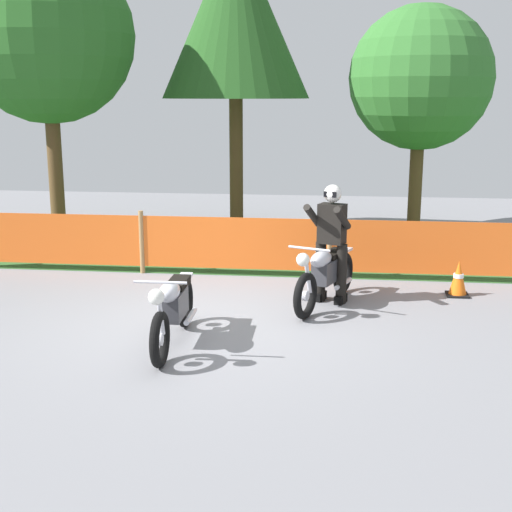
{
  "coord_description": "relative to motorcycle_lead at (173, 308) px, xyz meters",
  "views": [
    {
      "loc": [
        1.65,
        -8.63,
        2.9
      ],
      "look_at": [
        0.64,
        -0.01,
        0.9
      ],
      "focal_mm": 49.12,
      "sensor_mm": 36.0,
      "label": 1
    }
  ],
  "objects": [
    {
      "name": "rider_trailing",
      "position": [
        1.81,
        2.01,
        0.46
      ],
      "size": [
        0.68,
        0.69,
        1.69
      ],
      "rotation": [
        0.0,
        0.0,
        -1.94
      ],
      "color": "black",
      "rests_on": "ground"
    },
    {
      "name": "tree_leftmost",
      "position": [
        -3.55,
        5.32,
        3.51
      ],
      "size": [
        3.25,
        3.25,
        5.6
      ],
      "color": "brown",
      "rests_on": "ground"
    },
    {
      "name": "motorcycle_lead",
      "position": [
        0.0,
        0.0,
        0.0
      ],
      "size": [
        0.59,
        2.0,
        0.94
      ],
      "rotation": [
        0.0,
        0.0,
        -1.56
      ],
      "color": "black",
      "rests_on": "ground"
    },
    {
      "name": "motorcycle_trailing",
      "position": [
        1.74,
        1.83,
        0.0
      ],
      "size": [
        0.91,
        1.91,
        0.95
      ],
      "rotation": [
        0.0,
        0.0,
        -1.94
      ],
      "color": "black",
      "rests_on": "ground"
    },
    {
      "name": "tree_near_right",
      "position": [
        3.51,
        7.36,
        2.77
      ],
      "size": [
        2.94,
        2.94,
        4.71
      ],
      "color": "brown",
      "rests_on": "ground"
    },
    {
      "name": "traffic_cone",
      "position": [
        3.69,
        2.56,
        -0.2
      ],
      "size": [
        0.32,
        0.32,
        0.53
      ],
      "color": "black",
      "rests_on": "ground"
    },
    {
      "name": "grass_verge",
      "position": [
        0.23,
        6.02,
        -0.45
      ],
      "size": [
        24.0,
        5.37,
        0.01
      ],
      "primitive_type": "cube",
      "color": "#386B2D",
      "rests_on": "ground"
    },
    {
      "name": "tree_near_left",
      "position": [
        -0.23,
        6.77,
        4.01
      ],
      "size": [
        2.99,
        2.99,
        6.15
      ],
      "color": "brown",
      "rests_on": "ground"
    },
    {
      "name": "barrier_fence",
      "position": [
        0.23,
        3.34,
        0.08
      ],
      "size": [
        9.36,
        0.08,
        1.05
      ],
      "color": "#997547",
      "rests_on": "ground"
    },
    {
      "name": "ground",
      "position": [
        0.23,
        0.94,
        -0.47
      ],
      "size": [
        24.0,
        24.0,
        0.02
      ],
      "primitive_type": "cube",
      "color": "gray"
    }
  ]
}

